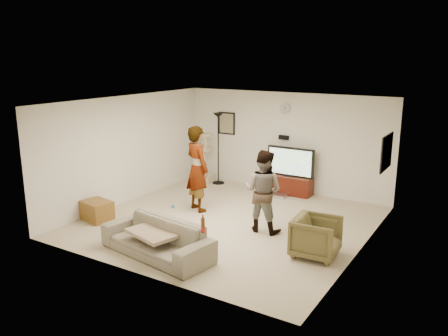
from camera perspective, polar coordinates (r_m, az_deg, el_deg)
The scene contains 24 objects.
floor at distance 9.61m, azimuth 0.52°, elevation -6.77°, with size 5.50×5.50×0.02m, color tan.
ceiling at distance 9.03m, azimuth 0.56°, elevation 8.36°, with size 5.50×5.50×0.02m, color white.
wall_back at distance 11.63m, azimuth 7.57°, elevation 3.23°, with size 5.50×0.04×2.50m, color silver.
wall_front at distance 7.11m, azimuth -11.02°, elevation -3.83°, with size 5.50×0.04×2.50m, color silver.
wall_left at distance 10.88m, azimuth -11.96°, elevation 2.31°, with size 0.04×5.50×2.50m, color silver.
wall_right at distance 8.21m, azimuth 17.21°, elevation -1.81°, with size 0.04×5.50×2.50m, color silver.
wall_clock at distance 11.48m, azimuth 7.65°, elevation 7.38°, with size 0.26×0.26×0.04m, color white.
wall_speaker at distance 11.55m, azimuth 7.47°, elevation 3.82°, with size 0.25×0.10×0.10m, color black.
picture_back at distance 12.33m, azimuth 0.34°, elevation 5.61°, with size 0.42×0.03×0.52m, color #7D795A.
picture_right at distance 9.68m, azimuth 19.64°, elevation 1.87°, with size 0.03×0.78×0.62m, color #E39E5E.
tv_stand at distance 11.53m, azimuth 8.21°, elevation -2.08°, with size 1.12×0.45×0.47m, color #390F07.
console_box at distance 11.28m, azimuth 6.87°, elevation -3.45°, with size 0.40×0.30×0.07m, color #B1B0BC.
tv at distance 11.39m, azimuth 8.31°, elevation 0.78°, with size 1.21×0.08×0.72m, color black.
tv_screen at distance 11.34m, azimuth 8.22°, elevation 0.74°, with size 1.12×0.01×0.63m, color #70E445.
floor_lamp at distance 12.18m, azimuth -0.73°, elevation 2.42°, with size 0.32×0.32×1.91m, color black.
cat_tree at distance 12.42m, azimuth -2.49°, elevation 1.35°, with size 0.44×0.44×1.36m, color #BCB08B.
person_left at distance 10.06m, azimuth -3.37°, elevation -0.09°, with size 0.70×0.46×1.91m, color #96979B.
person_right at distance 8.92m, azimuth 4.90°, elevation -2.88°, with size 0.79×0.62×1.63m, color #315081.
sofa at distance 8.06m, azimuth -8.40°, elevation -8.68°, with size 2.11×0.83×0.62m, color #766E5C.
throw_blanket at distance 8.04m, azimuth -8.56°, elevation -7.93°, with size 0.90×0.70×0.06m, color tan.
beer_bottle at distance 7.35m, azimuth -2.65°, elevation -7.18°, with size 0.06×0.06×0.25m, color #50270A.
armchair at distance 8.07m, azimuth 11.45°, elevation -8.45°, with size 0.75×0.77×0.70m, color brown.
side_table at distance 9.99m, azimuth -15.59°, elevation -5.16°, with size 0.63×0.47×0.42m, color brown.
toy_ball at distance 10.48m, azimuth -6.43°, elevation -4.78°, with size 0.08×0.08×0.08m, color teal.
Camera 1 is at (4.64, -7.70, 3.39)m, focal length 36.56 mm.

